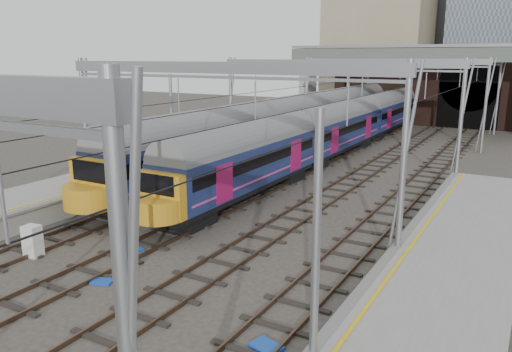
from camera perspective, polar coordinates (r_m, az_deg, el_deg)
The scene contains 11 objects.
ground at distance 17.82m, azimuth -19.41°, elevation -14.25°, with size 160.00×160.00×0.00m, color #38332D.
tracks at distance 29.02m, azimuth 3.38°, elevation -2.60°, with size 14.40×80.00×0.22m.
overhead_line at distance 33.85m, azimuth 8.53°, elevation 10.85°, with size 16.80×80.00×8.00m.
retaining_wall at distance 63.00m, azimuth 20.00°, elevation 9.34°, with size 28.00×2.75×9.00m.
overbridge at distance 57.35m, azimuth 17.76°, elevation 12.12°, with size 28.00×3.00×9.25m.
train_main at distance 48.53m, azimuth 12.46°, elevation 6.46°, with size 2.57×59.52×4.50m.
train_second at distance 44.98m, azimuth 5.52°, elevation 6.38°, with size 2.84×49.29×4.88m.
relay_cabinet at distance 22.66m, azimuth -24.17°, elevation -6.80°, with size 0.66×0.55×1.33m, color silver.
equip_cover_a at distance 22.13m, azimuth -13.67°, elevation -8.15°, with size 0.76×0.53×0.09m, color #1642A8.
equip_cover_b at distance 19.48m, azimuth -17.17°, elevation -11.46°, with size 0.76×0.53×0.09m, color #1642A8.
equip_cover_c at distance 14.94m, azimuth 1.20°, elevation -18.94°, with size 0.90×0.63×0.11m, color #1642A8.
Camera 1 is at (12.33, -10.00, 8.08)m, focal length 35.00 mm.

